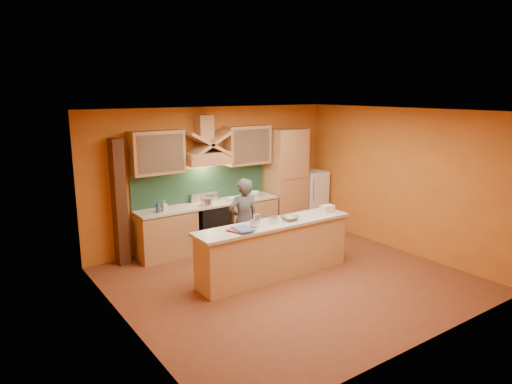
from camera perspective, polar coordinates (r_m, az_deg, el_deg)
floor at (r=7.85m, az=4.21°, el=-10.85°), size 5.50×5.00×0.01m
ceiling at (r=7.21m, az=4.57°, el=10.04°), size 5.50×5.00×0.01m
wall_back at (r=9.43m, az=-5.22°, el=2.05°), size 5.50×0.02×2.80m
wall_front at (r=5.76m, az=20.32°, el=-5.56°), size 5.50×0.02×2.80m
wall_left at (r=6.11m, az=-16.15°, el=-4.23°), size 0.02×5.00×2.80m
wall_right at (r=9.35m, az=17.61°, el=1.42°), size 0.02×5.00×2.80m
base_cabinet_left at (r=8.87m, az=-11.20°, el=-5.29°), size 1.10×0.60×0.86m
base_cabinet_right at (r=9.74m, az=-0.90°, el=-3.43°), size 1.10×0.60×0.86m
counter_top at (r=9.14m, az=-5.86°, el=-1.51°), size 3.00×0.62×0.04m
stove at (r=9.26m, az=-5.80°, el=-4.21°), size 0.60×0.58×0.90m
backsplash at (r=9.30m, az=-6.76°, el=0.93°), size 3.00×0.03×0.70m
range_hood at (r=9.00m, az=-6.15°, el=4.24°), size 0.92×0.50×0.24m
hood_chimney at (r=9.03m, az=-6.54°, el=7.96°), size 0.30×0.30×0.50m
upper_cabinet_left at (r=8.62m, az=-12.28°, el=4.87°), size 1.00×0.35×0.80m
upper_cabinet_right at (r=9.55m, az=-1.10°, el=5.88°), size 1.00×0.35×0.80m
pantry_column at (r=10.14m, az=3.79°, el=1.38°), size 0.80×0.60×2.30m
fridge at (r=10.72m, az=6.89°, el=-0.80°), size 0.58×0.60×1.30m
trim_column_left at (r=8.54m, az=-16.72°, el=-1.25°), size 0.20×0.30×2.30m
island_body at (r=7.84m, az=2.31°, el=-7.36°), size 2.80×0.55×0.88m
island_top at (r=7.69m, az=2.34°, el=-4.00°), size 2.90×0.62×0.05m
person at (r=8.31m, az=-1.57°, el=-3.65°), size 0.63×0.47×1.58m
pot_large at (r=8.94m, az=-6.21°, el=-1.34°), size 0.30×0.30×0.15m
pot_small at (r=9.30m, az=-5.53°, el=-0.81°), size 0.27×0.27×0.14m
soap_bottle_a at (r=8.65m, az=-11.40°, el=-1.68°), size 0.11×0.11×0.20m
soap_bottle_b at (r=8.56m, az=-12.16°, el=-1.78°), size 0.11×0.11×0.23m
bowl_back at (r=9.75m, az=-0.24°, el=-0.18°), size 0.27×0.27×0.08m
dish_rack at (r=9.21m, az=-2.71°, el=-0.93°), size 0.29×0.26×0.09m
book_lower at (r=7.12m, az=-2.74°, el=-5.04°), size 0.35×0.40×0.03m
book_upper at (r=7.14m, az=-2.48°, el=-4.82°), size 0.28×0.37×0.03m
jar_large at (r=7.64m, az=0.13°, el=-3.32°), size 0.15×0.15×0.15m
jar_small at (r=7.40m, az=-0.28°, el=-3.95°), size 0.17×0.17×0.13m
kitchen_scale at (r=7.61m, az=2.26°, el=-3.58°), size 0.15×0.15×0.10m
mixing_bowl at (r=7.83m, az=4.23°, el=-3.26°), size 0.32×0.32×0.07m
cloth at (r=7.83m, az=3.35°, el=-3.46°), size 0.28×0.23×0.02m
grocery_bag_a at (r=8.40m, az=8.97°, el=-2.08°), size 0.22×0.19×0.13m
grocery_bag_b at (r=8.45m, az=8.74°, el=-2.04°), size 0.20×0.16×0.12m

